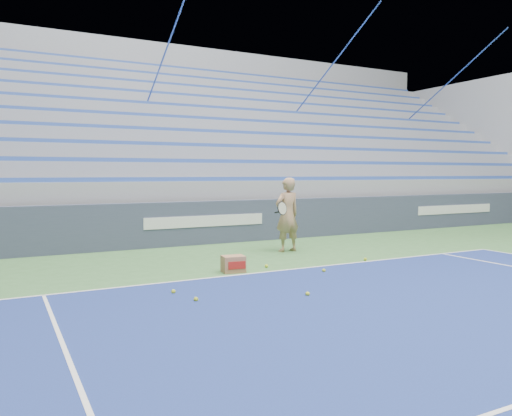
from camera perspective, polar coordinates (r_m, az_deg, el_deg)
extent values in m
cube|color=white|center=(9.33, 3.17, -7.10)|extent=(10.97, 0.05, 0.00)
cube|color=#3A4159|center=(12.82, -5.99, -1.66)|extent=(30.00, 0.30, 1.10)
cube|color=white|center=(12.67, -5.72, -1.50)|extent=(3.20, 0.02, 0.28)
cube|color=white|center=(18.05, 21.85, -0.13)|extent=(3.40, 0.02, 0.28)
cube|color=#97999F|center=(17.12, -11.59, -0.30)|extent=(30.00, 8.50, 1.10)
cube|color=#97999F|center=(17.08, -11.63, 2.37)|extent=(30.00, 8.50, 0.50)
cube|color=#3255B4|center=(13.39, -7.09, 3.31)|extent=(29.60, 0.42, 0.11)
cube|color=#97999F|center=(17.48, -12.04, 4.04)|extent=(30.00, 7.65, 0.50)
cube|color=#3255B4|center=(14.19, -8.31, 5.35)|extent=(29.60, 0.42, 0.11)
cube|color=#97999F|center=(17.90, -12.43, 5.63)|extent=(30.00, 6.80, 0.50)
cube|color=#3255B4|center=(15.02, -9.41, 7.17)|extent=(29.60, 0.42, 0.11)
cube|color=#97999F|center=(18.33, -12.80, 7.15)|extent=(30.00, 5.95, 0.50)
cube|color=#3255B4|center=(15.86, -10.39, 8.80)|extent=(29.60, 0.42, 0.11)
cube|color=#97999F|center=(18.78, -13.16, 8.60)|extent=(30.00, 5.10, 0.50)
cube|color=#3255B4|center=(16.72, -11.29, 10.26)|extent=(29.60, 0.42, 0.11)
cube|color=#97999F|center=(19.24, -13.50, 9.98)|extent=(30.00, 4.25, 0.50)
cube|color=#3255B4|center=(17.59, -12.10, 11.57)|extent=(29.60, 0.42, 0.11)
cube|color=#97999F|center=(19.70, -13.83, 11.29)|extent=(30.00, 3.40, 0.50)
cube|color=#3255B4|center=(18.48, -12.85, 12.76)|extent=(29.60, 0.42, 0.11)
cube|color=#97999F|center=(20.18, -14.15, 12.54)|extent=(30.00, 2.55, 0.50)
cube|color=#3255B4|center=(19.37, -13.53, 13.83)|extent=(29.60, 0.42, 0.11)
cube|color=#97999F|center=(20.67, -14.46, 13.74)|extent=(30.00, 1.70, 0.50)
cube|color=#3255B4|center=(20.27, -14.16, 14.81)|extent=(29.60, 0.42, 0.11)
cube|color=#97999F|center=(21.17, -14.75, 14.87)|extent=(30.00, 0.85, 0.50)
cube|color=#3255B4|center=(21.18, -14.73, 15.71)|extent=(29.60, 0.42, 0.11)
cube|color=#97999F|center=(25.78, 22.96, 6.44)|extent=(0.30, 8.80, 6.10)
cube|color=#97999F|center=(21.57, -15.08, 8.76)|extent=(31.00, 0.40, 7.30)
cylinder|color=#3355B5|center=(17.30, -11.79, 13.20)|extent=(0.05, 8.53, 5.04)
cylinder|color=#3355B5|center=(19.79, 5.57, 12.09)|extent=(0.05, 8.53, 5.04)
cylinder|color=#3355B5|center=(23.57, 18.10, 10.60)|extent=(0.05, 8.53, 5.04)
imported|color=tan|center=(11.50, 3.59, -0.77)|extent=(0.65, 0.46, 1.71)
cylinder|color=black|center=(11.10, 2.71, -0.45)|extent=(0.12, 0.27, 0.08)
cylinder|color=beige|center=(10.80, 3.01, -0.04)|extent=(0.29, 0.16, 0.28)
torus|color=black|center=(10.80, 3.01, -0.04)|extent=(0.31, 0.18, 0.30)
cube|color=#A0714D|center=(9.19, -2.61, -6.41)|extent=(0.44, 0.35, 0.30)
cube|color=#B21E19|center=(9.05, -2.19, -6.57)|extent=(0.32, 0.05, 0.14)
sphere|color=#CBD92C|center=(7.20, -6.88, -10.32)|extent=(0.07, 0.07, 0.07)
sphere|color=#CBD92C|center=(7.49, 5.91, -9.74)|extent=(0.07, 0.07, 0.07)
sphere|color=#CBD92C|center=(7.69, -9.42, -9.40)|extent=(0.07, 0.07, 0.07)
sphere|color=#CBD92C|center=(10.60, 12.38, -5.74)|extent=(0.07, 0.07, 0.07)
sphere|color=#CBD92C|center=(9.62, 1.20, -6.64)|extent=(0.07, 0.07, 0.07)
sphere|color=#CBD92C|center=(9.26, 7.76, -7.09)|extent=(0.07, 0.07, 0.07)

